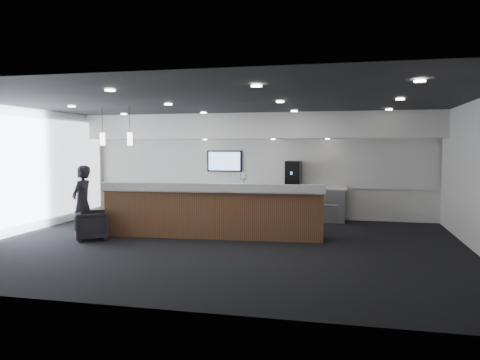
% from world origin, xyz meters
% --- Properties ---
extents(ground, '(10.00, 10.00, 0.00)m').
position_xyz_m(ground, '(0.00, 0.00, 0.00)').
color(ground, black).
rests_on(ground, ground).
extents(ceiling, '(10.00, 8.00, 0.02)m').
position_xyz_m(ceiling, '(0.00, 0.00, 3.00)').
color(ceiling, black).
rests_on(ceiling, back_wall).
extents(back_wall, '(10.00, 0.02, 3.00)m').
position_xyz_m(back_wall, '(0.00, 4.00, 1.50)').
color(back_wall, silver).
rests_on(back_wall, ground).
extents(left_wall, '(0.02, 8.00, 3.00)m').
position_xyz_m(left_wall, '(-5.00, 0.00, 1.50)').
color(left_wall, silver).
rests_on(left_wall, ground).
extents(soffit_bulkhead, '(10.00, 0.90, 0.70)m').
position_xyz_m(soffit_bulkhead, '(0.00, 3.55, 2.65)').
color(soffit_bulkhead, silver).
rests_on(soffit_bulkhead, back_wall).
extents(alcove_panel, '(9.80, 0.06, 1.40)m').
position_xyz_m(alcove_panel, '(0.00, 3.97, 1.60)').
color(alcove_panel, silver).
rests_on(alcove_panel, back_wall).
extents(window_blinds_wall, '(0.04, 7.36, 2.55)m').
position_xyz_m(window_blinds_wall, '(-4.96, 0.00, 1.50)').
color(window_blinds_wall, silver).
rests_on(window_blinds_wall, left_wall).
extents(back_credenza, '(5.06, 0.66, 0.95)m').
position_xyz_m(back_credenza, '(-0.00, 3.64, 0.48)').
color(back_credenza, '#989CA0').
rests_on(back_credenza, ground).
extents(wall_tv, '(1.05, 0.08, 0.62)m').
position_xyz_m(wall_tv, '(-1.00, 3.91, 1.65)').
color(wall_tv, black).
rests_on(wall_tv, back_wall).
extents(pendant_left, '(0.12, 0.12, 0.30)m').
position_xyz_m(pendant_left, '(-2.40, 0.80, 2.25)').
color(pendant_left, beige).
rests_on(pendant_left, ceiling).
extents(pendant_right, '(0.12, 0.12, 0.30)m').
position_xyz_m(pendant_right, '(-3.10, 0.80, 2.25)').
color(pendant_right, beige).
rests_on(pendant_right, ceiling).
extents(ceiling_can_lights, '(7.00, 5.00, 0.02)m').
position_xyz_m(ceiling_can_lights, '(0.00, 0.00, 2.97)').
color(ceiling_can_lights, white).
rests_on(ceiling_can_lights, ceiling).
extents(service_counter, '(5.11, 1.17, 1.49)m').
position_xyz_m(service_counter, '(-0.45, 0.80, 0.58)').
color(service_counter, '#572C1D').
rests_on(service_counter, ground).
extents(coffee_machine, '(0.44, 0.56, 0.72)m').
position_xyz_m(coffee_machine, '(1.07, 3.62, 1.31)').
color(coffee_machine, black).
rests_on(coffee_machine, back_credenza).
extents(info_sign_left, '(0.17, 0.02, 0.23)m').
position_xyz_m(info_sign_left, '(-0.42, 3.52, 1.07)').
color(info_sign_left, silver).
rests_on(info_sign_left, back_credenza).
extents(info_sign_right, '(0.17, 0.06, 0.23)m').
position_xyz_m(info_sign_right, '(1.11, 3.57, 1.07)').
color(info_sign_right, silver).
rests_on(info_sign_right, back_credenza).
extents(armchair, '(0.98, 0.97, 0.65)m').
position_xyz_m(armchair, '(-2.99, -0.12, 0.32)').
color(armchair, black).
rests_on(armchair, ground).
extents(lounge_guest, '(0.40, 0.61, 1.66)m').
position_xyz_m(lounge_guest, '(-3.21, -0.14, 0.83)').
color(lounge_guest, black).
rests_on(lounge_guest, ground).
extents(cup_0, '(0.09, 0.09, 0.09)m').
position_xyz_m(cup_0, '(1.33, 3.55, 0.99)').
color(cup_0, white).
rests_on(cup_0, back_credenza).
extents(cup_1, '(0.13, 0.13, 0.09)m').
position_xyz_m(cup_1, '(1.19, 3.55, 0.99)').
color(cup_1, white).
rests_on(cup_1, back_credenza).
extents(cup_2, '(0.12, 0.12, 0.09)m').
position_xyz_m(cup_2, '(1.05, 3.55, 0.99)').
color(cup_2, white).
rests_on(cup_2, back_credenza).
extents(cup_3, '(0.12, 0.12, 0.09)m').
position_xyz_m(cup_3, '(0.91, 3.55, 0.99)').
color(cup_3, white).
rests_on(cup_3, back_credenza).
extents(cup_4, '(0.13, 0.13, 0.09)m').
position_xyz_m(cup_4, '(0.77, 3.55, 0.99)').
color(cup_4, white).
rests_on(cup_4, back_credenza).
extents(cup_5, '(0.10, 0.10, 0.09)m').
position_xyz_m(cup_5, '(0.63, 3.55, 0.99)').
color(cup_5, white).
rests_on(cup_5, back_credenza).
extents(cup_6, '(0.13, 0.13, 0.09)m').
position_xyz_m(cup_6, '(0.49, 3.55, 0.99)').
color(cup_6, white).
rests_on(cup_6, back_credenza).
extents(cup_7, '(0.11, 0.11, 0.09)m').
position_xyz_m(cup_7, '(0.35, 3.55, 0.99)').
color(cup_7, white).
rests_on(cup_7, back_credenza).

